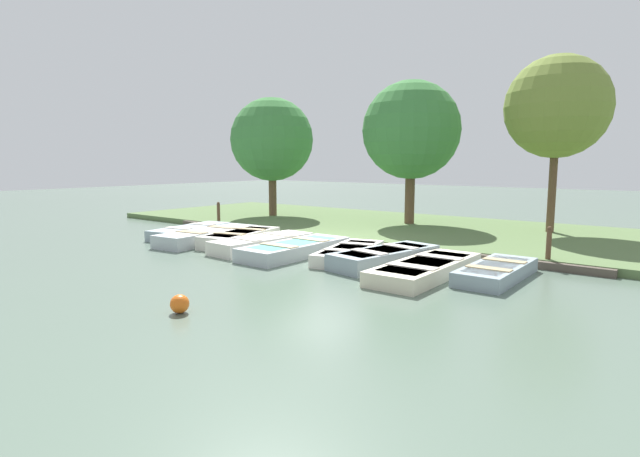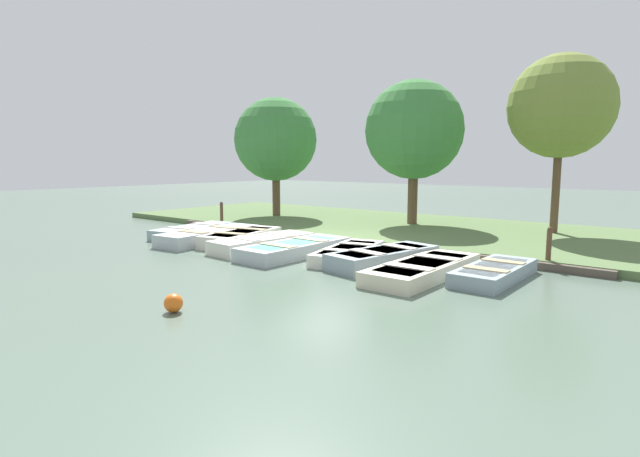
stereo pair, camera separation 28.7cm
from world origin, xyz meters
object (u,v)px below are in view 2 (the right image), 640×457
object	(u,v)px
rowboat_3	(263,243)
buoy	(173,303)
rowboat_4	(295,249)
rowboat_0	(193,231)
rowboat_2	(241,237)
mooring_post_near	(222,215)
rowboat_8	(495,272)
rowboat_5	(348,253)
rowboat_1	(209,235)
park_tree_far_left	(276,140)
park_tree_left	(414,130)
rowboat_6	(383,257)
mooring_post_far	(549,248)
park_tree_center	(561,107)
rowboat_7	(423,269)

from	to	relation	value
rowboat_3	buoy	size ratio (longest dim) A/B	10.14
rowboat_4	buoy	distance (m)	5.52
rowboat_0	buoy	world-z (taller)	rowboat_0
buoy	rowboat_0	bearing A→B (deg)	-129.05
rowboat_2	mooring_post_near	world-z (taller)	mooring_post_near
rowboat_8	buoy	bearing A→B (deg)	-30.60
rowboat_2	buoy	xyz separation A→B (m)	(5.59, 4.45, -0.05)
rowboat_5	rowboat_0	bearing A→B (deg)	-104.36
rowboat_1	park_tree_far_left	world-z (taller)	park_tree_far_left
mooring_post_near	park_tree_left	world-z (taller)	park_tree_left
rowboat_6	rowboat_1	bearing A→B (deg)	-76.21
rowboat_6	rowboat_3	bearing A→B (deg)	-74.95
rowboat_3	mooring_post_far	xyz separation A→B (m)	(-2.51, 7.20, 0.31)
mooring_post_far	park_tree_center	xyz separation A→B (m)	(-5.14, -1.16, 3.81)
rowboat_4	mooring_post_near	bearing A→B (deg)	-112.29
mooring_post_near	park_tree_center	distance (m)	12.58
rowboat_1	park_tree_left	world-z (taller)	park_tree_left
rowboat_4	rowboat_5	bearing A→B (deg)	107.33
rowboat_4	park_tree_far_left	size ratio (longest dim) A/B	0.65
rowboat_1	rowboat_5	size ratio (longest dim) A/B	1.20
rowboat_6	buoy	bearing A→B (deg)	2.94
rowboat_0	rowboat_2	xyz separation A→B (m)	(0.10, 2.56, 0.03)
rowboat_1	rowboat_6	world-z (taller)	rowboat_6
park_tree_far_left	mooring_post_far	bearing A→B (deg)	75.08
rowboat_7	buoy	xyz separation A→B (m)	(5.12, -2.08, -0.01)
mooring_post_near	buoy	world-z (taller)	mooring_post_near
rowboat_1	rowboat_0	bearing A→B (deg)	-113.48
rowboat_0	park_tree_center	size ratio (longest dim) A/B	0.55
rowboat_2	park_tree_center	bearing A→B (deg)	122.76
rowboat_8	park_tree_center	bearing A→B (deg)	-175.49
rowboat_1	rowboat_7	distance (m)	7.62
rowboat_0	rowboat_1	bearing A→B (deg)	61.83
rowboat_7	park_tree_center	bearing A→B (deg)	174.47
rowboat_7	rowboat_0	bearing A→B (deg)	-93.39
mooring_post_far	buoy	xyz separation A→B (m)	(7.77, -4.02, -0.35)
rowboat_7	mooring_post_near	xyz separation A→B (m)	(-2.65, -10.05, 0.34)
rowboat_3	rowboat_5	world-z (taller)	rowboat_3
rowboat_2	rowboat_1	bearing A→B (deg)	-83.37
rowboat_0	park_tree_far_left	world-z (taller)	park_tree_far_left
rowboat_0	park_tree_far_left	bearing A→B (deg)	-178.66
rowboat_2	mooring_post_near	xyz separation A→B (m)	(-2.18, -3.52, 0.30)
rowboat_2	rowboat_8	xyz separation A→B (m)	(-0.22, 7.88, -0.04)
rowboat_0	rowboat_1	world-z (taller)	rowboat_1
rowboat_7	mooring_post_far	size ratio (longest dim) A/B	3.53
rowboat_0	rowboat_2	bearing A→B (deg)	77.39
rowboat_2	rowboat_7	world-z (taller)	rowboat_2
rowboat_5	park_tree_left	bearing A→B (deg)	-179.82
rowboat_8	mooring_post_far	bearing A→B (deg)	163.09
park_tree_left	rowboat_5	bearing A→B (deg)	14.15
rowboat_3	rowboat_4	world-z (taller)	rowboat_3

